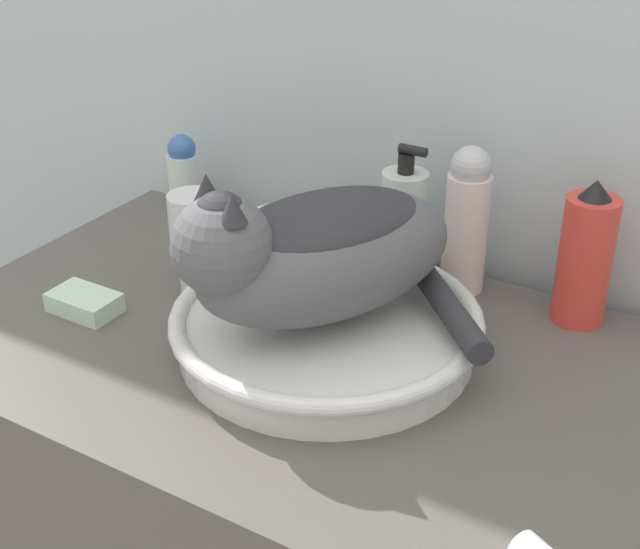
# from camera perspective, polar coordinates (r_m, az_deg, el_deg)

# --- Properties ---
(sink_basin) EXTENTS (0.35, 0.35, 0.05)m
(sink_basin) POSITION_cam_1_polar(r_m,az_deg,el_deg) (0.99, 0.41, -3.42)
(sink_basin) COLOR silver
(sink_basin) RESTS_ON vanity_counter
(cat) EXTENTS (0.34, 0.34, 0.18)m
(cat) POSITION_cam_1_polar(r_m,az_deg,el_deg) (0.93, -0.31, 1.62)
(cat) COLOR #56565B
(cat) RESTS_ON sink_basin
(faucet) EXTENTS (0.16, 0.06, 0.15)m
(faucet) POSITION_cam_1_polar(r_m,az_deg,el_deg) (1.08, -7.62, 2.49)
(faucet) COLOR silver
(faucet) RESTS_ON vanity_counter
(soap_pump_bottle) EXTENTS (0.06, 0.06, 0.17)m
(soap_pump_bottle) POSITION_cam_1_polar(r_m,az_deg,el_deg) (1.14, 5.20, 3.45)
(soap_pump_bottle) COLOR silver
(soap_pump_bottle) RESTS_ON vanity_counter
(deodorant_stick) EXTENTS (0.05, 0.05, 0.12)m
(deodorant_stick) POSITION_cam_1_polar(r_m,az_deg,el_deg) (1.32, -8.72, 6.31)
(deodorant_stick) COLOR silver
(deodorant_stick) RESTS_ON vanity_counter
(spray_bottle_trigger) EXTENTS (0.06, 0.06, 0.18)m
(spray_bottle_trigger) POSITION_cam_1_polar(r_m,az_deg,el_deg) (1.06, 16.62, 1.07)
(spray_bottle_trigger) COLOR #DB3D33
(spray_bottle_trigger) RESTS_ON vanity_counter
(lotion_bottle_white) EXTENTS (0.05, 0.05, 0.19)m
(lotion_bottle_white) POSITION_cam_1_polar(r_m,az_deg,el_deg) (1.10, 9.36, 3.48)
(lotion_bottle_white) COLOR silver
(lotion_bottle_white) RESTS_ON vanity_counter
(soap_bar) EXTENTS (0.08, 0.05, 0.02)m
(soap_bar) POSITION_cam_1_polar(r_m,az_deg,el_deg) (1.10, -14.84, -1.75)
(soap_bar) COLOR silver
(soap_bar) RESTS_ON vanity_counter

